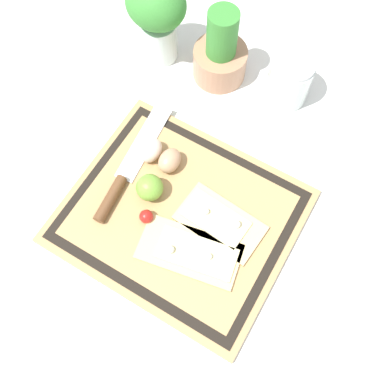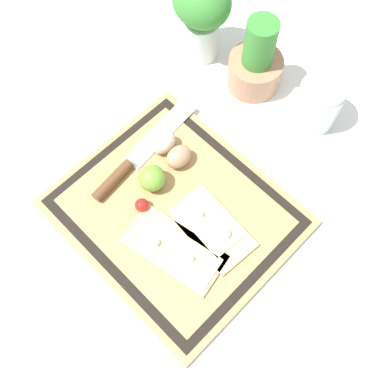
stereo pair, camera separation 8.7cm
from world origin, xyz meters
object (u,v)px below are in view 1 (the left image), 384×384
lime (150,188)px  herb_pot (220,55)px  knife (122,179)px  pizza_slice_near (191,252)px  pizza_slice_far (219,222)px  egg_brown (170,161)px  herb_glass (157,15)px  egg_pink (151,150)px  cherry_tomato_red (146,216)px  sauce_jar (288,82)px

lime → herb_pot: 0.34m
knife → lime: size_ratio=5.48×
pizza_slice_near → pizza_slice_far: size_ratio=1.19×
pizza_slice_near → egg_brown: 0.19m
pizza_slice_far → herb_glass: (-0.32, 0.30, 0.10)m
egg_pink → knife: bearing=-103.2°
knife → cherry_tomato_red: bearing=-26.7°
egg_brown → herb_pot: size_ratio=0.31×
egg_pink → lime: bearing=-58.5°
egg_brown → sauce_jar: 0.31m
cherry_tomato_red → herb_pot: size_ratio=0.15×
pizza_slice_far → sauce_jar: bearing=93.8°
herb_glass → knife: bearing=-70.7°
sauce_jar → cherry_tomato_red: bearing=-104.1°
knife → herb_glass: 0.35m
pizza_slice_far → herb_glass: 0.45m
pizza_slice_far → knife: bearing=-174.2°
egg_pink → herb_pot: bearing=87.1°
pizza_slice_near → cherry_tomato_red: cherry_tomato_red is taller
pizza_slice_near → knife: (-0.19, 0.06, 0.00)m
egg_brown → cherry_tomato_red: egg_brown is taller
egg_pink → sauce_jar: sauce_jar is taller
herb_pot → pizza_slice_far: bearing=-61.0°
pizza_slice_near → sauce_jar: bearing=90.8°
knife → herb_pot: herb_pot is taller
lime → herb_glass: bearing=119.1°
egg_pink → herb_pot: (0.01, 0.26, 0.03)m
egg_pink → cherry_tomato_red: size_ratio=2.07×
knife → herb_pot: bearing=84.7°
knife → egg_pink: egg_pink is taller
lime → cherry_tomato_red: bearing=-65.4°
knife → cherry_tomato_red: cherry_tomato_red is taller
herb_pot → sauce_jar: bearing=7.4°
pizza_slice_near → egg_brown: (-0.13, 0.14, 0.02)m
knife → egg_pink: size_ratio=5.29×
egg_pink → sauce_jar: bearing=59.2°
sauce_jar → herb_glass: bearing=-172.3°
egg_pink → herb_pot: size_ratio=0.31×
lime → cherry_tomato_red: lime is taller
cherry_tomato_red → herb_pot: herb_pot is taller
herb_glass → egg_pink: bearing=-61.6°
knife → cherry_tomato_red: (0.09, -0.04, 0.01)m
sauce_jar → herb_glass: herb_glass is taller
cherry_tomato_red → egg_brown: bearing=100.2°
pizza_slice_far → cherry_tomato_red: bearing=-152.6°
pizza_slice_near → lime: size_ratio=3.81×
herb_pot → herb_glass: size_ratio=0.88×
lime → sauce_jar: sauce_jar is taller
pizza_slice_near → cherry_tomato_red: bearing=172.1°
pizza_slice_far → lime: size_ratio=3.22×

